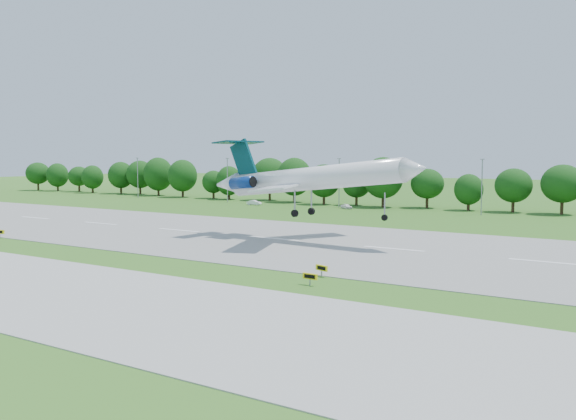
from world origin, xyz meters
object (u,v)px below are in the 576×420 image
object	(u,v)px
airliner	(304,178)
service_vehicle_b	(346,206)
taxi_sign_left	(0,232)
service_vehicle_a	(254,203)

from	to	relation	value
airliner	service_vehicle_b	size ratio (longest dim) A/B	10.43
airliner	taxi_sign_left	distance (m)	48.57
service_vehicle_a	service_vehicle_b	size ratio (longest dim) A/B	1.05
taxi_sign_left	service_vehicle_b	world-z (taller)	taxi_sign_left
airliner	service_vehicle_a	size ratio (longest dim) A/B	9.90
taxi_sign_left	service_vehicle_b	distance (m)	80.86
service_vehicle_b	taxi_sign_left	bearing A→B (deg)	-164.96
taxi_sign_left	service_vehicle_b	bearing A→B (deg)	65.38
taxi_sign_left	service_vehicle_a	size ratio (longest dim) A/B	0.48
service_vehicle_a	taxi_sign_left	bearing A→B (deg)	173.43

